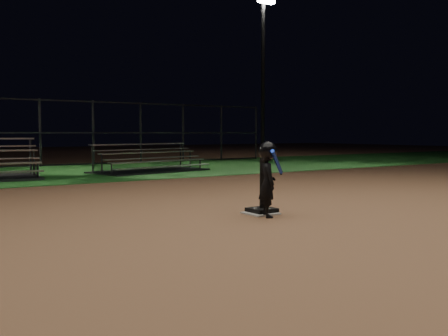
# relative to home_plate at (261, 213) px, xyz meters

# --- Properties ---
(ground) EXTENTS (80.00, 80.00, 0.00)m
(ground) POSITION_rel_home_plate_xyz_m (0.00, 0.00, -0.01)
(ground) COLOR #A9724C
(ground) RESTS_ON ground
(grass_strip) EXTENTS (60.00, 8.00, 0.01)m
(grass_strip) POSITION_rel_home_plate_xyz_m (0.00, 10.00, -0.01)
(grass_strip) COLOR #1C581C
(grass_strip) RESTS_ON ground
(home_plate) EXTENTS (0.45, 0.45, 0.02)m
(home_plate) POSITION_rel_home_plate_xyz_m (0.00, 0.00, 0.00)
(home_plate) COLOR beige
(home_plate) RESTS_ON ground
(batting_tee) EXTENTS (0.38, 0.38, 0.83)m
(batting_tee) POSITION_rel_home_plate_xyz_m (0.06, 0.05, 0.17)
(batting_tee) COLOR black
(batting_tee) RESTS_ON home_plate
(child_batter) EXTENTS (0.47, 0.53, 1.12)m
(child_batter) POSITION_rel_home_plate_xyz_m (-0.09, -0.27, 0.58)
(child_batter) COLOR black
(child_batter) RESTS_ON ground
(bleacher_right) EXTENTS (3.95, 2.51, 0.90)m
(bleacher_right) POSITION_rel_home_plate_xyz_m (2.27, 8.56, 0.17)
(bleacher_right) COLOR silver
(bleacher_right) RESTS_ON ground
(backstop_fence) EXTENTS (20.08, 0.08, 2.50)m
(backstop_fence) POSITION_rel_home_plate_xyz_m (0.00, 13.00, 1.24)
(backstop_fence) COLOR #38383D
(backstop_fence) RESTS_ON ground
(light_pole_right) EXTENTS (0.90, 0.53, 8.30)m
(light_pole_right) POSITION_rel_home_plate_xyz_m (12.00, 14.94, 4.93)
(light_pole_right) COLOR #2D2D30
(light_pole_right) RESTS_ON ground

